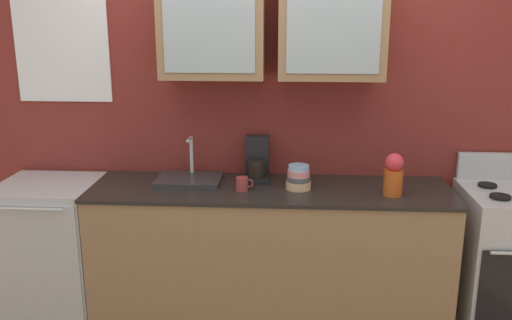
{
  "coord_description": "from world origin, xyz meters",
  "views": [
    {
      "loc": [
        0.12,
        -3.34,
        2.0
      ],
      "look_at": [
        -0.09,
        0.0,
        1.09
      ],
      "focal_mm": 38.81,
      "sensor_mm": 36.0,
      "label": 1
    }
  ],
  "objects_px": {
    "coffee_maker": "(257,164)",
    "sink_faucet": "(189,178)",
    "cup_near_sink": "(242,184)",
    "bowl_stack": "(299,178)",
    "dishwasher": "(53,248)",
    "stove_range": "(507,259)",
    "vase": "(394,175)"
  },
  "relations": [
    {
      "from": "bowl_stack",
      "to": "coffee_maker",
      "type": "height_order",
      "value": "coffee_maker"
    },
    {
      "from": "bowl_stack",
      "to": "dishwasher",
      "type": "bearing_deg",
      "value": 179.96
    },
    {
      "from": "cup_near_sink",
      "to": "dishwasher",
      "type": "height_order",
      "value": "cup_near_sink"
    },
    {
      "from": "sink_faucet",
      "to": "bowl_stack",
      "type": "xyz_separation_m",
      "value": [
        0.72,
        -0.1,
        0.05
      ]
    },
    {
      "from": "stove_range",
      "to": "coffee_maker",
      "type": "bearing_deg",
      "value": 173.76
    },
    {
      "from": "vase",
      "to": "dishwasher",
      "type": "height_order",
      "value": "vase"
    },
    {
      "from": "vase",
      "to": "dishwasher",
      "type": "xyz_separation_m",
      "value": [
        -2.21,
        0.09,
        -0.59
      ]
    },
    {
      "from": "bowl_stack",
      "to": "coffee_maker",
      "type": "distance_m",
      "value": 0.33
    },
    {
      "from": "bowl_stack",
      "to": "vase",
      "type": "xyz_separation_m",
      "value": [
        0.57,
        -0.09,
        0.06
      ]
    },
    {
      "from": "stove_range",
      "to": "dishwasher",
      "type": "height_order",
      "value": "stove_range"
    },
    {
      "from": "sink_faucet",
      "to": "cup_near_sink",
      "type": "xyz_separation_m",
      "value": [
        0.37,
        -0.16,
        0.02
      ]
    },
    {
      "from": "cup_near_sink",
      "to": "sink_faucet",
      "type": "bearing_deg",
      "value": 156.38
    },
    {
      "from": "vase",
      "to": "cup_near_sink",
      "type": "xyz_separation_m",
      "value": [
        -0.92,
        0.03,
        -0.09
      ]
    },
    {
      "from": "stove_range",
      "to": "bowl_stack",
      "type": "distance_m",
      "value": 1.44
    },
    {
      "from": "vase",
      "to": "coffee_maker",
      "type": "distance_m",
      "value": 0.89
    },
    {
      "from": "coffee_maker",
      "to": "stove_range",
      "type": "bearing_deg",
      "value": -6.24
    },
    {
      "from": "sink_faucet",
      "to": "vase",
      "type": "distance_m",
      "value": 1.3
    },
    {
      "from": "stove_range",
      "to": "bowl_stack",
      "type": "height_order",
      "value": "stove_range"
    },
    {
      "from": "stove_range",
      "to": "sink_faucet",
      "type": "height_order",
      "value": "sink_faucet"
    },
    {
      "from": "sink_faucet",
      "to": "dishwasher",
      "type": "height_order",
      "value": "sink_faucet"
    },
    {
      "from": "sink_faucet",
      "to": "bowl_stack",
      "type": "height_order",
      "value": "sink_faucet"
    },
    {
      "from": "stove_range",
      "to": "dishwasher",
      "type": "distance_m",
      "value": 2.97
    },
    {
      "from": "stove_range",
      "to": "sink_faucet",
      "type": "relative_size",
      "value": 2.6
    },
    {
      "from": "stove_range",
      "to": "sink_faucet",
      "type": "distance_m",
      "value": 2.11
    },
    {
      "from": "sink_faucet",
      "to": "dishwasher",
      "type": "distance_m",
      "value": 1.04
    },
    {
      "from": "coffee_maker",
      "to": "dishwasher",
      "type": "bearing_deg",
      "value": -172.46
    },
    {
      "from": "cup_near_sink",
      "to": "vase",
      "type": "bearing_deg",
      "value": -2.01
    },
    {
      "from": "sink_faucet",
      "to": "cup_near_sink",
      "type": "bearing_deg",
      "value": -23.62
    },
    {
      "from": "stove_range",
      "to": "vase",
      "type": "height_order",
      "value": "vase"
    },
    {
      "from": "stove_range",
      "to": "sink_faucet",
      "type": "bearing_deg",
      "value": 177.34
    },
    {
      "from": "coffee_maker",
      "to": "sink_faucet",
      "type": "bearing_deg",
      "value": -169.66
    },
    {
      "from": "stove_range",
      "to": "coffee_maker",
      "type": "height_order",
      "value": "coffee_maker"
    }
  ]
}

